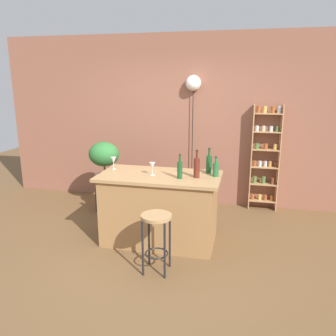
{
  "coord_description": "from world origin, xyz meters",
  "views": [
    {
      "loc": [
        1.04,
        -3.7,
        2.05
      ],
      "look_at": [
        0.05,
        0.55,
        0.93
      ],
      "focal_mm": 36.46,
      "sensor_mm": 36.0,
      "label": 1
    }
  ],
  "objects": [
    {
      "name": "bottle_soda_blue",
      "position": [
        0.28,
        0.19,
        1.02
      ],
      "size": [
        0.06,
        0.06,
        0.3
      ],
      "color": "#194C23",
      "rests_on": "kitchen_counter"
    },
    {
      "name": "bottle_spirits_clear",
      "position": [
        0.47,
        0.28,
        1.03
      ],
      "size": [
        0.07,
        0.07,
        0.34
      ],
      "color": "#5B2319",
      "rests_on": "kitchen_counter"
    },
    {
      "name": "back_wall",
      "position": [
        0.0,
        1.95,
        1.4
      ],
      "size": [
        6.4,
        0.1,
        2.8
      ],
      "primitive_type": "cube",
      "color": "#8C5642",
      "rests_on": "ground"
    },
    {
      "name": "bottle_wine_red",
      "position": [
        0.69,
        0.38,
        1.0
      ],
      "size": [
        0.07,
        0.07,
        0.25
      ],
      "color": "#236638",
      "rests_on": "kitchen_counter"
    },
    {
      "name": "bottle_olive_oil",
      "position": [
        0.59,
        0.53,
        1.03
      ],
      "size": [
        0.07,
        0.07,
        0.32
      ],
      "color": "#194C23",
      "rests_on": "kitchen_counter"
    },
    {
      "name": "bar_stool",
      "position": [
        0.15,
        -0.43,
        0.49
      ],
      "size": [
        0.33,
        0.33,
        0.67
      ],
      "color": "black",
      "rests_on": "ground"
    },
    {
      "name": "kitchen_counter",
      "position": [
        0.0,
        0.3,
        0.46
      ],
      "size": [
        1.53,
        0.79,
        0.9
      ],
      "color": "#9E7042",
      "rests_on": "ground"
    },
    {
      "name": "spice_shelf",
      "position": [
        1.35,
        1.8,
        0.88
      ],
      "size": [
        0.45,
        0.15,
        1.7
      ],
      "color": "tan",
      "rests_on": "ground"
    },
    {
      "name": "pendant_globe_light",
      "position": [
        0.16,
        1.84,
        2.0
      ],
      "size": [
        0.25,
        0.25,
        2.14
      ],
      "color": "black",
      "rests_on": "ground"
    },
    {
      "name": "wine_glass_center",
      "position": [
        -0.67,
        0.43,
        1.02
      ],
      "size": [
        0.07,
        0.07,
        0.16
      ],
      "color": "silver",
      "rests_on": "kitchen_counter"
    },
    {
      "name": "ground",
      "position": [
        0.0,
        0.0,
        0.0
      ],
      "size": [
        12.0,
        12.0,
        0.0
      ],
      "primitive_type": "plane",
      "color": "brown"
    },
    {
      "name": "plant_stool",
      "position": [
        -1.13,
        1.18,
        0.19
      ],
      "size": [
        0.34,
        0.34,
        0.38
      ],
      "primitive_type": "cylinder",
      "color": "#2D2823",
      "rests_on": "ground"
    },
    {
      "name": "wine_glass_left",
      "position": [
        -0.08,
        0.26,
        1.02
      ],
      "size": [
        0.07,
        0.07,
        0.16
      ],
      "color": "silver",
      "rests_on": "kitchen_counter"
    },
    {
      "name": "potted_plant",
      "position": [
        -1.13,
        1.18,
        0.84
      ],
      "size": [
        0.48,
        0.43,
        0.74
      ],
      "color": "#514C47",
      "rests_on": "plant_stool"
    }
  ]
}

